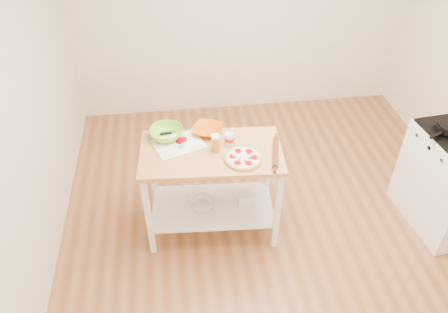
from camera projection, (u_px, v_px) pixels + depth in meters
room_shell at (292, 112)px, 3.24m from camera, size 4.04×4.54×2.74m
prep_island at (212, 174)px, 3.76m from camera, size 1.22×0.72×0.90m
pizza at (243, 158)px, 3.51m from camera, size 0.31×0.31×0.05m
cutting_board at (178, 144)px, 3.67m from camera, size 0.48×0.42×0.04m
spatula at (184, 144)px, 3.65m from camera, size 0.12×0.13×0.01m
knife at (171, 133)px, 3.77m from camera, size 0.27×0.05×0.01m
orange_bowl at (208, 130)px, 3.78m from camera, size 0.33×0.33×0.06m
green_bowl at (166, 133)px, 3.72m from camera, size 0.38×0.38×0.09m
beer_pint at (216, 143)px, 3.56m from camera, size 0.08×0.08×0.15m
yogurt_tub at (230, 139)px, 3.65m from camera, size 0.08×0.08×0.17m
rolling_pin at (275, 152)px, 3.55m from camera, size 0.14×0.38×0.04m
shelf_glass_bowl at (202, 204)px, 3.98m from camera, size 0.24×0.24×0.07m
shelf_bin at (245, 198)px, 4.01m from camera, size 0.11×0.11×0.11m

